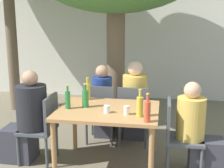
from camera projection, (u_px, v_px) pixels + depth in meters
name	position (u px, v px, depth m)	size (l,w,h in m)	color
ground_plane	(108.00, 166.00, 4.01)	(30.00, 30.00, 0.00)	#706651
cafe_building_wall	(135.00, 37.00, 7.06)	(10.00, 0.08, 2.80)	silver
dining_table_front	(108.00, 116.00, 3.86)	(1.24, 0.98, 0.77)	#B27F4C
patio_chair_0	(43.00, 125.00, 4.03)	(0.44, 0.44, 0.90)	#474C51
patio_chair_1	(177.00, 133.00, 3.76)	(0.44, 0.44, 0.90)	#474C51
patio_chair_2	(100.00, 110.00, 4.63)	(0.44, 0.44, 0.90)	#474C51
patio_chair_3	(133.00, 112.00, 4.55)	(0.44, 0.44, 0.90)	#474C51
person_seated_0	(27.00, 120.00, 4.06)	(0.60, 0.40, 1.22)	#383842
person_seated_1	(198.00, 134.00, 3.72)	(0.57, 0.34, 1.15)	#383842
person_seated_2	(103.00, 106.00, 4.86)	(0.30, 0.55, 1.17)	#383842
person_seated_3	(135.00, 104.00, 4.76)	(0.36, 0.58, 1.25)	#383842
green_bottle_0	(68.00, 99.00, 3.83)	(0.06, 0.06, 0.30)	#287A38
soda_bottle_1	(147.00, 111.00, 3.35)	(0.07, 0.07, 0.32)	#DB4C2D
oil_cruet_2	(88.00, 91.00, 4.25)	(0.08, 0.08, 0.31)	gold
oil_cruet_3	(140.00, 106.00, 3.53)	(0.08, 0.08, 0.32)	gold
green_bottle_4	(85.00, 98.00, 3.90)	(0.08, 0.08, 0.30)	#287A38
drinking_glass_0	(127.00, 110.00, 3.62)	(0.07, 0.07, 0.11)	silver
drinking_glass_1	(107.00, 109.00, 3.68)	(0.07, 0.07, 0.09)	white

